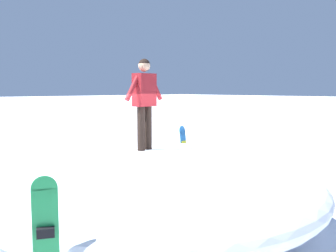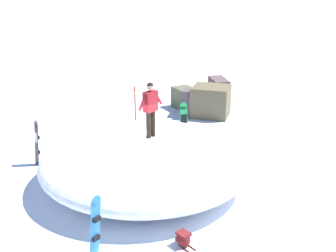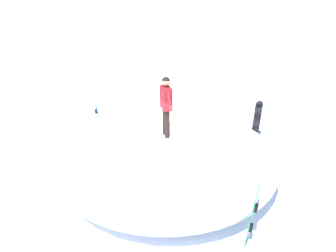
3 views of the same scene
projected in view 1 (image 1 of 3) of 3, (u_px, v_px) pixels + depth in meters
name	position (u px, v px, depth m)	size (l,w,h in m)	color
ground	(187.00, 225.00, 7.53)	(240.00, 240.00, 0.00)	white
snow_mound	(153.00, 188.00, 7.42)	(6.26, 6.32, 1.47)	white
snowboarder_standing	(144.00, 96.00, 7.18)	(0.30, 1.00, 1.66)	black
snowboard_primary_upright	(184.00, 153.00, 11.06)	(0.26, 0.30, 1.56)	#2672BF
snowboard_tertiary_upright	(46.00, 246.00, 4.35)	(0.27, 0.32, 1.67)	#1E8C47
backpack_near	(113.00, 178.00, 10.63)	(0.56, 0.31, 0.36)	maroon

